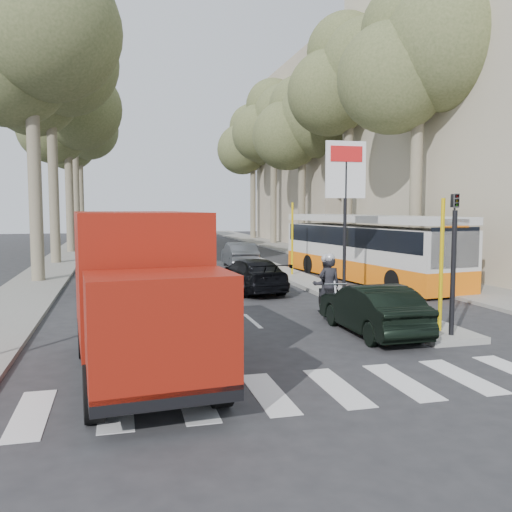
{
  "coord_description": "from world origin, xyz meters",
  "views": [
    {
      "loc": [
        -4.6,
        -12.93,
        3.26
      ],
      "look_at": [
        -0.01,
        5.07,
        1.6
      ],
      "focal_mm": 38.0,
      "sensor_mm": 36.0,
      "label": 1
    }
  ],
  "objects_px": {
    "red_truck": "(140,290)",
    "motorcycle": "(327,287)",
    "dark_hatchback": "(372,309)",
    "silver_hatchback": "(165,310)",
    "city_bus": "(367,246)"
  },
  "relations": [
    {
      "from": "dark_hatchback",
      "to": "motorcycle",
      "type": "height_order",
      "value": "motorcycle"
    },
    {
      "from": "dark_hatchback",
      "to": "motorcycle",
      "type": "xyz_separation_m",
      "value": [
        -0.19,
        2.6,
        0.22
      ]
    },
    {
      "from": "dark_hatchback",
      "to": "motorcycle",
      "type": "relative_size",
      "value": 1.76
    },
    {
      "from": "dark_hatchback",
      "to": "city_bus",
      "type": "height_order",
      "value": "city_bus"
    },
    {
      "from": "red_truck",
      "to": "motorcycle",
      "type": "height_order",
      "value": "red_truck"
    },
    {
      "from": "dark_hatchback",
      "to": "motorcycle",
      "type": "distance_m",
      "value": 2.62
    },
    {
      "from": "red_truck",
      "to": "motorcycle",
      "type": "distance_m",
      "value": 7.41
    },
    {
      "from": "dark_hatchback",
      "to": "red_truck",
      "type": "bearing_deg",
      "value": 18.29
    },
    {
      "from": "silver_hatchback",
      "to": "motorcycle",
      "type": "distance_m",
      "value": 5.34
    },
    {
      "from": "city_bus",
      "to": "motorcycle",
      "type": "distance_m",
      "value": 8.43
    },
    {
      "from": "city_bus",
      "to": "motorcycle",
      "type": "relative_size",
      "value": 5.07
    },
    {
      "from": "silver_hatchback",
      "to": "red_truck",
      "type": "height_order",
      "value": "red_truck"
    },
    {
      "from": "dark_hatchback",
      "to": "silver_hatchback",
      "type": "bearing_deg",
      "value": -9.19
    },
    {
      "from": "silver_hatchback",
      "to": "dark_hatchback",
      "type": "distance_m",
      "value": 5.28
    },
    {
      "from": "silver_hatchback",
      "to": "red_truck",
      "type": "xyz_separation_m",
      "value": [
        -0.72,
        -2.81,
        0.95
      ]
    }
  ]
}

